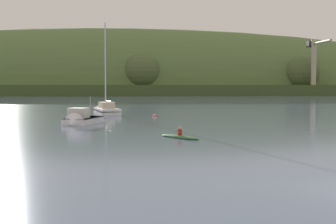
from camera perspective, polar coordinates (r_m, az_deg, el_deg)
name	(u,v)px	position (r m, az deg, el deg)	size (l,w,h in m)	color
far_shoreline_hill	(118,94)	(213.92, -6.12, 2.19)	(455.70, 88.12, 59.51)	#3C4E24
dockside_crane	(314,67)	(194.91, 17.28, 5.21)	(4.82, 18.27, 22.21)	#4C4C51
sailboat_near_mooring	(106,111)	(69.47, -7.56, 0.10)	(4.90, 9.29, 14.37)	white
fishing_boat_moored	(81,121)	(50.46, -10.52, -1.10)	(3.93, 6.40, 3.83)	white
canoe_with_paddler	(180,137)	(36.58, 1.44, -3.01)	(3.24, 3.71, 1.02)	#33663D
mooring_buoy_midchannel	(155,116)	(61.97, -1.61, -0.53)	(0.65, 0.65, 0.73)	#E06675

